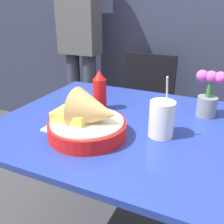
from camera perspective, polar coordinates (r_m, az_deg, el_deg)
The scene contains 8 objects.
dining_table at distance 1.12m, azimuth 3.36°, elevation -7.12°, with size 1.08×0.88×0.75m.
chair_far_window at distance 1.95m, azimuth 7.53°, elevation 2.43°, with size 0.40×0.40×0.87m.
food_basket at distance 0.93m, azimuth -5.09°, elevation -2.03°, with size 0.30×0.30×0.19m.
ketchup_bottle at distance 1.17m, azimuth -2.83°, elevation 4.80°, with size 0.06×0.06×0.19m.
drink_cup at distance 0.95m, azimuth 11.27°, elevation -1.81°, with size 0.10×0.10×0.24m.
flower_vase at distance 1.17m, azimuth 21.15°, elevation 3.59°, with size 0.12×0.09×0.21m.
napkin at distance 1.04m, azimuth -11.37°, elevation -3.58°, with size 0.13×0.11×0.01m.
person_standing at distance 2.11m, azimuth -7.45°, elevation 17.66°, with size 0.32×0.19×1.74m.
Camera 1 is at (0.34, -0.90, 1.21)m, focal length 40.00 mm.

